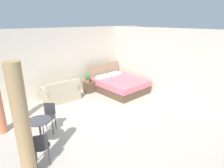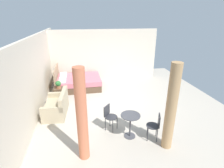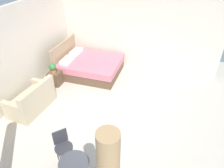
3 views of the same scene
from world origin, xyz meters
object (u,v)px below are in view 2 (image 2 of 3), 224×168
object	(u,v)px
potted_plant	(58,84)
cafe_chair_near_window	(109,115)
bed	(78,82)
couch	(57,107)
balcony_table	(130,122)
cafe_chair_near_couch	(156,124)
nightstand	(59,93)

from	to	relation	value
potted_plant	cafe_chair_near_window	distance (m)	3.19
bed	couch	distance (m)	2.58
bed	cafe_chair_near_window	size ratio (longest dim) A/B	2.64
bed	balcony_table	size ratio (longest dim) A/B	2.95
bed	balcony_table	distance (m)	4.54
cafe_chair_near_window	cafe_chair_near_couch	world-z (taller)	cafe_chair_near_window
potted_plant	cafe_chair_near_window	xyz separation A→B (m)	(-2.60, -1.83, -0.16)
bed	couch	bearing A→B (deg)	163.26
potted_plant	bed	bearing A→B (deg)	-34.58
cafe_chair_near_window	cafe_chair_near_couch	distance (m)	1.45
balcony_table	cafe_chair_near_couch	size ratio (longest dim) A/B	0.90
bed	cafe_chair_near_window	bearing A→B (deg)	-164.63
bed	couch	size ratio (longest dim) A/B	1.56
balcony_table	cafe_chair_near_window	distance (m)	0.74
nightstand	cafe_chair_near_window	xyz separation A→B (m)	(-2.70, -1.84, 0.28)
balcony_table	cafe_chair_near_couch	world-z (taller)	cafe_chair_near_couch
nightstand	potted_plant	distance (m)	0.45
potted_plant	cafe_chair_near_couch	world-z (taller)	potted_plant
cafe_chair_near_couch	bed	bearing A→B (deg)	26.95
nightstand	cafe_chair_near_window	world-z (taller)	cafe_chair_near_window
bed	cafe_chair_near_couch	size ratio (longest dim) A/B	2.66
potted_plant	couch	bearing A→B (deg)	-177.63
couch	potted_plant	xyz separation A→B (m)	(1.31, 0.05, 0.39)
potted_plant	cafe_chair_near_couch	size ratio (longest dim) A/B	0.43
couch	cafe_chair_near_window	world-z (taller)	couch
nightstand	cafe_chair_near_window	size ratio (longest dim) A/B	0.59
nightstand	cafe_chair_near_couch	world-z (taller)	cafe_chair_near_couch
cafe_chair_near_couch	couch	bearing A→B (deg)	56.23
nightstand	potted_plant	xyz separation A→B (m)	(-0.10, -0.01, 0.44)
cafe_chair_near_couch	balcony_table	bearing A→B (deg)	70.23
nightstand	potted_plant	bearing A→B (deg)	-173.45
nightstand	cafe_chair_near_couch	size ratio (longest dim) A/B	0.59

